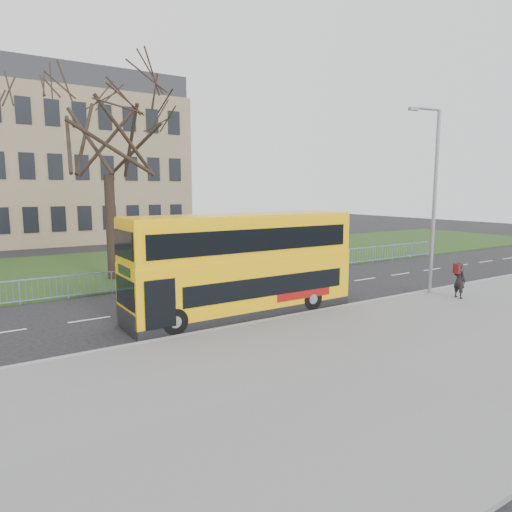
% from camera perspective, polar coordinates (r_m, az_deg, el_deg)
% --- Properties ---
extents(ground, '(120.00, 120.00, 0.00)m').
position_cam_1_polar(ground, '(18.96, -0.22, -7.00)').
color(ground, black).
rests_on(ground, ground).
extents(pavement, '(80.00, 10.50, 0.12)m').
position_cam_1_polar(pavement, '(14.01, 15.18, -12.62)').
color(pavement, slate).
rests_on(pavement, ground).
extents(kerb, '(80.00, 0.20, 0.14)m').
position_cam_1_polar(kerb, '(17.70, 2.51, -7.88)').
color(kerb, gray).
rests_on(kerb, ground).
extents(grass_verge, '(80.00, 15.40, 0.08)m').
position_cam_1_polar(grass_verge, '(31.70, -14.25, -1.00)').
color(grass_verge, '#1D3C16').
rests_on(grass_verge, ground).
extents(guard_railing, '(40.00, 0.12, 1.10)m').
position_cam_1_polar(guard_railing, '(24.53, -8.54, -2.27)').
color(guard_railing, '#6C8DC1').
rests_on(guard_railing, ground).
extents(bare_tree, '(9.52, 9.52, 13.60)m').
position_cam_1_polar(bare_tree, '(26.40, -18.04, 11.95)').
color(bare_tree, black).
rests_on(bare_tree, grass_verge).
extents(civic_building, '(30.00, 15.00, 14.00)m').
position_cam_1_polar(civic_building, '(50.70, -27.65, 9.58)').
color(civic_building, '#7E6E50').
rests_on(civic_building, ground).
extents(yellow_bus, '(9.52, 2.34, 3.98)m').
position_cam_1_polar(yellow_bus, '(18.24, -1.67, -0.74)').
color(yellow_bus, '#FFBB0A').
rests_on(yellow_bus, ground).
extents(pedestrian, '(0.44, 0.63, 1.63)m').
position_cam_1_polar(pedestrian, '(22.64, 24.07, -2.78)').
color(pedestrian, black).
rests_on(pedestrian, pavement).
extents(street_lamp, '(1.79, 0.46, 8.50)m').
position_cam_1_polar(street_lamp, '(22.77, 21.25, 7.17)').
color(street_lamp, gray).
rests_on(street_lamp, pavement).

